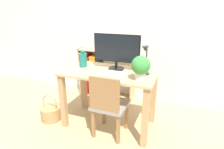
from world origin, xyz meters
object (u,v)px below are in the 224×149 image
chair (109,104)px  vase (83,59)px  potted_plant (141,66)px  monitor (116,50)px  desk_lamp (145,58)px  bookshelf (97,72)px  basket (51,113)px  keyboard (113,73)px

chair → vase: bearing=139.0°
vase → potted_plant: potted_plant is taller
monitor → desk_lamp: size_ratio=1.70×
potted_plant → bookshelf: 1.47m
monitor → basket: bearing=-159.8°
potted_plant → basket: 1.51m
vase → basket: bearing=-148.5°
basket → monitor: bearing=20.2°
chair → potted_plant: bearing=6.0°
monitor → keyboard: monitor is taller
monitor → chair: (0.04, -0.36, -0.58)m
monitor → potted_plant: size_ratio=2.25×
desk_lamp → monitor: bearing=164.1°
potted_plant → basket: size_ratio=0.71×
keyboard → vase: bearing=166.3°
keyboard → desk_lamp: (0.38, 0.07, 0.21)m
keyboard → desk_lamp: size_ratio=0.99×
keyboard → desk_lamp: 0.44m
monitor → bookshelf: monitor is taller
keyboard → vase: size_ratio=1.50×
monitor → bookshelf: size_ratio=0.62×
desk_lamp → chair: bearing=-145.6°
potted_plant → keyboard: bearing=166.9°
bookshelf → desk_lamp: bearing=-38.4°
chair → bookshelf: (-0.66, 1.06, -0.01)m
vase → bookshelf: 0.89m
monitor → desk_lamp: bearing=-15.9°
desk_lamp → potted_plant: desk_lamp is taller
basket → keyboard: bearing=9.2°
chair → basket: bearing=167.8°
keyboard → vase: (-0.47, 0.12, 0.10)m
chair → basket: chair is taller
chair → monitor: bearing=85.9°
monitor → potted_plant: 0.47m
keyboard → bookshelf: bookshelf is taller
basket → desk_lamp: bearing=9.4°
desk_lamp → basket: (-1.28, -0.21, -0.89)m
keyboard → monitor: bearing=95.7°
desk_lamp → basket: size_ratio=0.94×
monitor → desk_lamp: (0.40, -0.11, -0.04)m
chair → bookshelf: bookshelf is taller
bookshelf → basket: (-0.26, -1.02, -0.33)m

